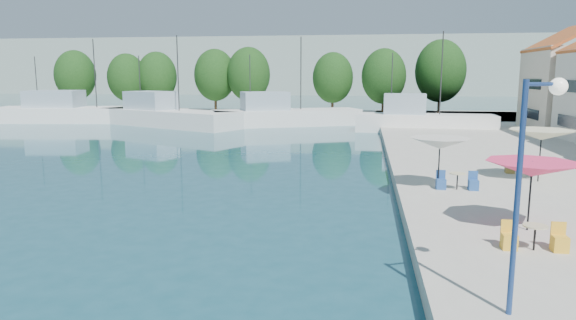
% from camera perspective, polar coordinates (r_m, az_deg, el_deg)
% --- Properties ---
extents(quay_far, '(90.00, 16.00, 0.60)m').
position_cam_1_polar(quay_far, '(68.04, -2.07, 4.95)').
color(quay_far, '#AFAA9E').
rests_on(quay_far, ground).
extents(hill_west, '(180.00, 40.00, 16.00)m').
position_cam_1_polar(hill_west, '(163.37, -3.73, 10.29)').
color(hill_west, '#919F94').
rests_on(hill_west, ground).
extents(hill_east, '(140.00, 40.00, 12.00)m').
position_cam_1_polar(hill_east, '(183.16, 19.96, 9.04)').
color(hill_east, '#919F94').
rests_on(hill_east, ground).
extents(trawler_01, '(20.77, 7.89, 10.20)m').
position_cam_1_polar(trawler_01, '(67.02, -22.47, 4.82)').
color(trawler_01, white).
rests_on(trawler_01, ground).
extents(trawler_02, '(18.21, 12.16, 10.20)m').
position_cam_1_polar(trawler_02, '(58.94, -13.49, 4.74)').
color(trawler_02, white).
rests_on(trawler_02, ground).
extents(trawler_03, '(16.84, 10.65, 10.20)m').
position_cam_1_polar(trawler_03, '(57.57, -0.57, 4.89)').
color(trawler_03, silver).
rests_on(trawler_03, ground).
extents(trawler_04, '(13.66, 4.42, 10.20)m').
position_cam_1_polar(trawler_04, '(52.74, 14.60, 4.16)').
color(trawler_04, white).
rests_on(trawler_04, ground).
extents(tree_01, '(5.79, 5.79, 8.56)m').
position_cam_1_polar(tree_01, '(81.48, -22.57, 8.68)').
color(tree_01, '#3F2B19').
rests_on(tree_01, quay_far).
extents(tree_02, '(5.44, 5.44, 8.05)m').
position_cam_1_polar(tree_02, '(77.56, -17.47, 8.73)').
color(tree_02, '#3F2B19').
rests_on(tree_02, quay_far).
extents(tree_03, '(5.62, 5.62, 8.32)m').
position_cam_1_polar(tree_03, '(76.89, -14.35, 8.99)').
color(tree_03, '#3F2B19').
rests_on(tree_03, quay_far).
extents(tree_04, '(5.83, 5.83, 8.64)m').
position_cam_1_polar(tree_04, '(73.90, -8.12, 9.32)').
color(tree_04, '#3F2B19').
rests_on(tree_04, quay_far).
extents(tree_05, '(5.97, 5.97, 8.84)m').
position_cam_1_polar(tree_05, '(72.02, -4.40, 9.48)').
color(tree_05, '#3F2B19').
rests_on(tree_05, quay_far).
extents(tree_06, '(5.44, 5.44, 8.05)m').
position_cam_1_polar(tree_06, '(69.94, 5.00, 9.09)').
color(tree_06, '#3F2B19').
rests_on(tree_06, quay_far).
extents(tree_07, '(5.68, 5.68, 8.40)m').
position_cam_1_polar(tree_07, '(67.76, 10.59, 9.13)').
color(tree_07, '#3F2B19').
rests_on(tree_07, quay_far).
extents(tree_08, '(6.46, 6.46, 9.56)m').
position_cam_1_polar(tree_08, '(70.01, 16.58, 9.46)').
color(tree_08, '#3F2B19').
rests_on(tree_08, quay_far).
extents(umbrella_pink, '(2.97, 2.97, 2.31)m').
position_cam_1_polar(umbrella_pink, '(18.45, 25.48, -0.91)').
color(umbrella_pink, black).
rests_on(umbrella_pink, quay_right).
extents(umbrella_white, '(2.73, 2.73, 2.31)m').
position_cam_1_polar(umbrella_white, '(23.85, 16.52, 1.79)').
color(umbrella_white, black).
rests_on(umbrella_white, quay_right).
extents(umbrella_cream, '(3.03, 3.03, 2.51)m').
position_cam_1_polar(umbrella_cream, '(27.19, 26.35, 2.52)').
color(umbrella_cream, black).
rests_on(umbrella_cream, quay_right).
extents(cafe_table_01, '(1.82, 0.70, 0.76)m').
position_cam_1_polar(cafe_table_01, '(16.80, 25.69, -8.10)').
color(cafe_table_01, black).
rests_on(cafe_table_01, quay_right).
extents(cafe_table_02, '(1.82, 0.70, 0.76)m').
position_cam_1_polar(cafe_table_02, '(24.14, 18.28, -2.48)').
color(cafe_table_02, black).
rests_on(cafe_table_02, quay_right).
extents(cafe_table_03, '(1.82, 0.70, 0.76)m').
position_cam_1_polar(cafe_table_03, '(29.33, 24.74, -0.82)').
color(cafe_table_03, black).
rests_on(cafe_table_03, quay_right).
extents(street_lamp, '(0.97, 0.57, 5.03)m').
position_cam_1_polar(street_lamp, '(11.70, 25.63, 0.65)').
color(street_lamp, navy).
rests_on(street_lamp, quay_right).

